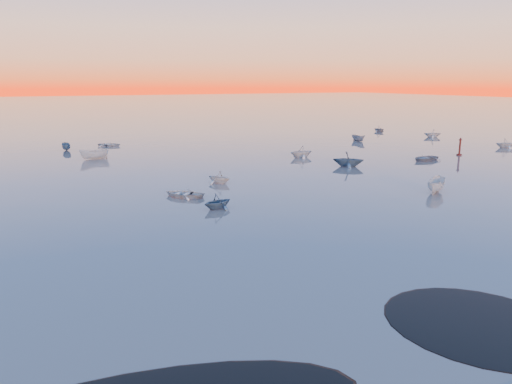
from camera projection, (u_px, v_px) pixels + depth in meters
ground at (115, 134)px, 111.25m from camera, size 600.00×600.00×0.00m
moored_fleet at (180, 165)px, 70.16m from camera, size 124.00×58.00×1.20m
boat_near_center at (435, 192)px, 53.01m from camera, size 3.83×4.51×1.46m
boat_near_right at (219, 183)px, 57.75m from camera, size 3.47×2.83×1.11m
channel_marker at (460, 148)px, 78.92m from camera, size 0.83×0.83×2.94m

